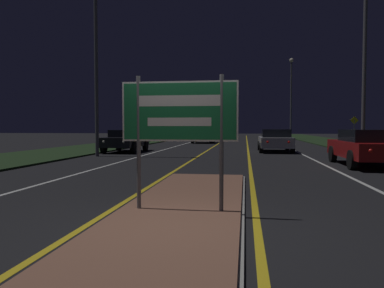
# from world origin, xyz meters

# --- Properties ---
(ground_plane) EXTENTS (160.00, 160.00, 0.00)m
(ground_plane) POSITION_xyz_m (0.00, 0.00, 0.00)
(ground_plane) COLOR black
(median_island) EXTENTS (2.18, 9.67, 0.10)m
(median_island) POSITION_xyz_m (0.00, 0.73, 0.04)
(median_island) COLOR #999993
(median_island) RESTS_ON ground_plane
(verge_left) EXTENTS (5.00, 100.00, 0.08)m
(verge_left) POSITION_xyz_m (-9.50, 20.00, 0.04)
(verge_left) COLOR #1E3319
(verge_left) RESTS_ON ground_plane
(verge_right) EXTENTS (5.00, 100.00, 0.08)m
(verge_right) POSITION_xyz_m (9.50, 20.00, 0.04)
(verge_right) COLOR #1E3319
(verge_right) RESTS_ON ground_plane
(centre_line_yellow_left) EXTENTS (0.12, 70.00, 0.01)m
(centre_line_yellow_left) POSITION_xyz_m (-1.28, 25.00, 0.00)
(centre_line_yellow_left) COLOR gold
(centre_line_yellow_left) RESTS_ON ground_plane
(centre_line_yellow_right) EXTENTS (0.12, 70.00, 0.01)m
(centre_line_yellow_right) POSITION_xyz_m (1.28, 25.00, 0.00)
(centre_line_yellow_right) COLOR gold
(centre_line_yellow_right) RESTS_ON ground_plane
(lane_line_white_left) EXTENTS (0.12, 70.00, 0.01)m
(lane_line_white_left) POSITION_xyz_m (-4.20, 25.00, 0.00)
(lane_line_white_left) COLOR silver
(lane_line_white_left) RESTS_ON ground_plane
(lane_line_white_right) EXTENTS (0.12, 70.00, 0.01)m
(lane_line_white_right) POSITION_xyz_m (4.20, 25.00, 0.00)
(lane_line_white_right) COLOR silver
(lane_line_white_right) RESTS_ON ground_plane
(edge_line_white_left) EXTENTS (0.10, 70.00, 0.01)m
(edge_line_white_left) POSITION_xyz_m (-7.20, 25.00, 0.00)
(edge_line_white_left) COLOR silver
(edge_line_white_left) RESTS_ON ground_plane
(edge_line_white_right) EXTENTS (0.10, 70.00, 0.01)m
(edge_line_white_right) POSITION_xyz_m (7.20, 25.00, 0.00)
(edge_line_white_right) COLOR silver
(edge_line_white_right) RESTS_ON ground_plane
(highway_sign) EXTENTS (1.97, 0.07, 2.26)m
(highway_sign) POSITION_xyz_m (0.00, 0.73, 1.67)
(highway_sign) COLOR #56565B
(highway_sign) RESTS_ON median_island
(streetlight_left_near) EXTENTS (0.45, 0.45, 11.24)m
(streetlight_left_near) POSITION_xyz_m (-6.38, 12.69, 6.59)
(streetlight_left_near) COLOR #56565B
(streetlight_left_near) RESTS_ON ground_plane
(streetlight_right_near) EXTENTS (0.54, 0.54, 8.65)m
(streetlight_right_near) POSITION_xyz_m (6.67, 13.37, 5.68)
(streetlight_right_near) COLOR #56565B
(streetlight_right_near) RESTS_ON ground_plane
(streetlight_right_far) EXTENTS (0.49, 0.49, 9.53)m
(streetlight_right_far) POSITION_xyz_m (6.39, 39.77, 5.88)
(streetlight_right_far) COLOR #56565B
(streetlight_right_far) RESTS_ON ground_plane
(car_receding_0) EXTENTS (2.03, 4.78, 1.40)m
(car_receding_0) POSITION_xyz_m (5.71, 9.62, 0.76)
(car_receding_0) COLOR maroon
(car_receding_0) RESTS_ON ground_plane
(car_receding_1) EXTENTS (1.98, 4.40, 1.37)m
(car_receding_1) POSITION_xyz_m (2.89, 17.60, 0.72)
(car_receding_1) COLOR #B7B7BC
(car_receding_1) RESTS_ON ground_plane
(car_approaching_0) EXTENTS (1.97, 4.21, 1.33)m
(car_approaching_0) POSITION_xyz_m (-6.02, 16.23, 0.72)
(car_approaching_0) COLOR black
(car_approaching_0) RESTS_ON ground_plane
(car_approaching_1) EXTENTS (1.90, 4.07, 1.37)m
(car_approaching_1) POSITION_xyz_m (-2.81, 29.45, 0.74)
(car_approaching_1) COLOR #4C514C
(car_approaching_1) RESTS_ON ground_plane
(warning_sign) EXTENTS (0.60, 0.06, 2.21)m
(warning_sign) POSITION_xyz_m (9.12, 23.78, 1.42)
(warning_sign) COLOR #56565B
(warning_sign) RESTS_ON verge_right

